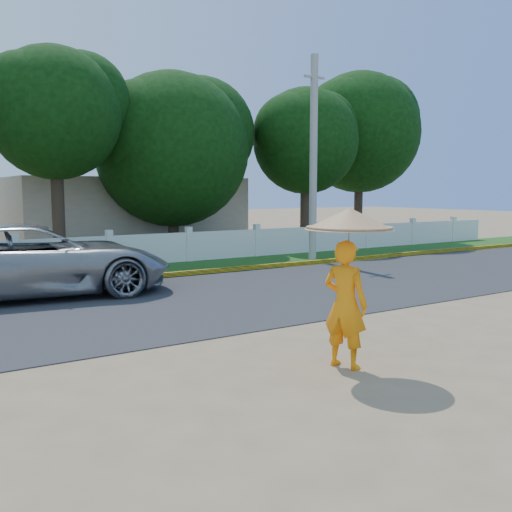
{
  "coord_description": "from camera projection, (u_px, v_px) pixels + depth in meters",
  "views": [
    {
      "loc": [
        -6.32,
        -7.74,
        2.64
      ],
      "look_at": [
        0.0,
        2.0,
        1.3
      ],
      "focal_mm": 40.0,
      "sensor_mm": 36.0,
      "label": 1
    }
  ],
  "objects": [
    {
      "name": "ground",
      "position": [
        317.0,
        339.0,
        10.17
      ],
      "size": [
        120.0,
        120.0,
        0.0
      ],
      "primitive_type": "plane",
      "color": "#9E8460",
      "rests_on": "ground"
    },
    {
      "name": "road",
      "position": [
        200.0,
        299.0,
        13.92
      ],
      "size": [
        60.0,
        7.0,
        0.02
      ],
      "primitive_type": "cube",
      "color": "#38383A",
      "rests_on": "ground"
    },
    {
      "name": "grass_verge",
      "position": [
        125.0,
        272.0,
        18.29
      ],
      "size": [
        60.0,
        3.5,
        0.03
      ],
      "primitive_type": "cube",
      "color": "#2D601E",
      "rests_on": "ground"
    },
    {
      "name": "curb",
      "position": [
        145.0,
        277.0,
        16.87
      ],
      "size": [
        40.0,
        0.18,
        0.16
      ],
      "primitive_type": "cube",
      "color": "yellow",
      "rests_on": "ground"
    },
    {
      "name": "fence",
      "position": [
        109.0,
        252.0,
        19.44
      ],
      "size": [
        40.0,
        0.1,
        1.1
      ],
      "primitive_type": "cube",
      "color": "silver",
      "rests_on": "ground"
    },
    {
      "name": "building_near",
      "position": [
        124.0,
        213.0,
        26.61
      ],
      "size": [
        10.0,
        6.0,
        3.2
      ],
      "primitive_type": "cube",
      "color": "#B7AD99",
      "rests_on": "ground"
    },
    {
      "name": "utility_pole",
      "position": [
        313.0,
        160.0,
        20.94
      ],
      "size": [
        0.28,
        0.28,
        7.51
      ],
      "primitive_type": "cylinder",
      "color": "#9A9A97",
      "rests_on": "ground"
    },
    {
      "name": "vehicle",
      "position": [
        36.0,
        260.0,
        14.18
      ],
      "size": [
        6.84,
        3.72,
        1.82
      ],
      "primitive_type": "imported",
      "rotation": [
        0.0,
        0.0,
        1.46
      ],
      "color": "#96999D",
      "rests_on": "ground"
    },
    {
      "name": "monk_with_parasol",
      "position": [
        347.0,
        264.0,
        8.4
      ],
      "size": [
        1.31,
        1.31,
        2.39
      ],
      "color": "orange",
      "rests_on": "ground"
    },
    {
      "name": "tree_row",
      "position": [
        102.0,
        131.0,
        21.74
      ],
      "size": [
        33.87,
        6.77,
        8.66
      ],
      "color": "#473828",
      "rests_on": "ground"
    }
  ]
}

